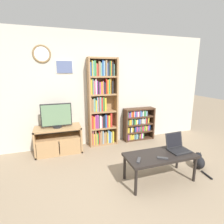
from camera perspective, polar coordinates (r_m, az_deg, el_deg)
The scene contains 11 objects.
ground_plane at distance 2.78m, azimuth 8.31°, elevation -25.65°, with size 18.00×18.00×0.00m, color gray.
wall_back at distance 4.17m, azimuth -4.42°, elevation 7.23°, with size 5.64×0.09×2.60m.
tv_stand at distance 3.99m, azimuth -17.03°, elevation -8.68°, with size 0.97×0.46×0.57m.
television at distance 3.82m, azimuth -17.67°, elevation -1.18°, with size 0.62×0.18×0.51m.
bookshelf_tall at distance 4.07m, azimuth -3.41°, elevation 2.78°, with size 0.68×0.25×2.03m.
bookshelf_short at distance 4.55m, azimuth 8.34°, elevation -3.88°, with size 0.79×0.24×0.83m.
coffee_table at distance 2.96m, azimuth 15.40°, elevation -14.01°, with size 1.12×0.50×0.45m.
laptop at distance 3.15m, azimuth 20.42°, elevation -10.39°, with size 0.34×0.32×0.27m.
remote_near_laptop at distance 2.68m, azimuth 8.72°, elevation -15.29°, with size 0.13×0.16×0.02m.
remote_far_from_laptop at distance 2.82m, azimuth 16.22°, elevation -14.26°, with size 0.16×0.12×0.02m.
cat at distance 3.70m, azimuth 26.50°, elevation -14.23°, with size 0.29×0.54×0.27m.
Camera 1 is at (-1.02, -1.91, 1.73)m, focal length 28.00 mm.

